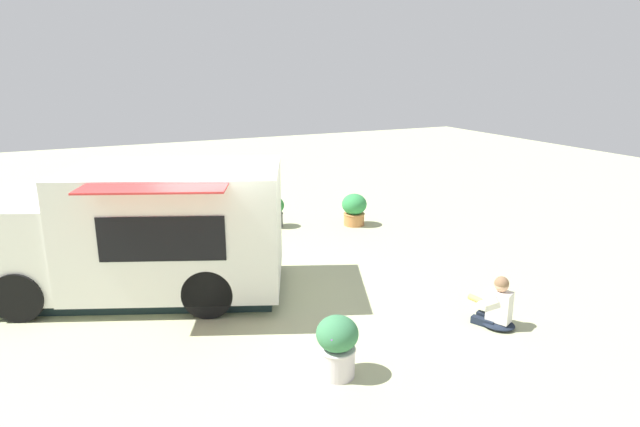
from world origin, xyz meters
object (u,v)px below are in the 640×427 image
object	(u,v)px
planter_flowering_near	(354,209)
planter_flowering_side	(274,211)
planter_flowering_far	(337,344)
food_truck	(142,235)
person_customer	(497,306)

from	to	relation	value
planter_flowering_near	planter_flowering_side	size ratio (longest dim) A/B	1.05
planter_flowering_near	planter_flowering_far	xyz separation A→B (m)	(5.91, -3.47, 0.02)
food_truck	planter_flowering_side	bearing A→B (deg)	129.22
planter_flowering_near	food_truck	bearing A→B (deg)	-68.40
person_customer	planter_flowering_side	bearing A→B (deg)	-169.12
person_customer	planter_flowering_side	distance (m)	6.56
food_truck	planter_flowering_far	world-z (taller)	food_truck
person_customer	planter_flowering_far	size ratio (longest dim) A/B	1.00
person_customer	planter_flowering_near	world-z (taller)	person_customer
planter_flowering_far	planter_flowering_near	bearing A→B (deg)	149.59
food_truck	planter_flowering_side	size ratio (longest dim) A/B	7.14
food_truck	person_customer	distance (m)	5.97
planter_flowering_side	planter_flowering_near	bearing A→B (deg)	69.22
person_customer	food_truck	bearing A→B (deg)	-127.72
food_truck	planter_flowering_far	size ratio (longest dim) A/B	6.58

